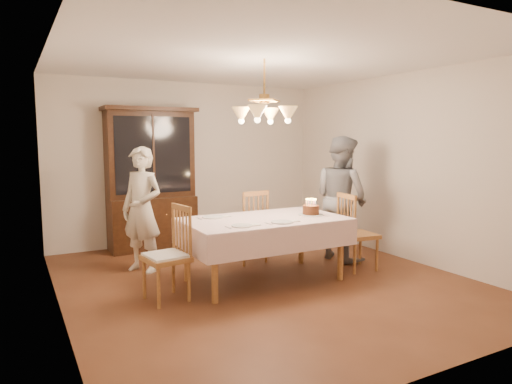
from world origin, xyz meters
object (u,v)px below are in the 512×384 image
chair_far_side (249,230)px  dining_table (264,224)px  elderly_woman (142,210)px  birthday_cake (311,211)px  china_hutch (151,181)px

chair_far_side → dining_table: bearing=-105.3°
chair_far_side → elderly_woman: 1.46m
chair_far_side → elderly_woman: size_ratio=0.63×
elderly_woman → chair_far_side: bearing=43.6°
elderly_woman → birthday_cake: (1.77, -1.18, 0.02)m
dining_table → elderly_woman: size_ratio=1.19×
dining_table → china_hutch: bearing=107.7°
dining_table → chair_far_side: (0.23, 0.82, -0.24)m
chair_far_side → elderly_woman: bearing=169.4°
birthday_cake → elderly_woman: bearing=146.3°
elderly_woman → dining_table: bearing=11.4°
china_hutch → birthday_cake: size_ratio=7.20×
dining_table → chair_far_side: bearing=74.7°
elderly_woman → birthday_cake: bearing=20.5°
dining_table → china_hutch: china_hutch is taller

